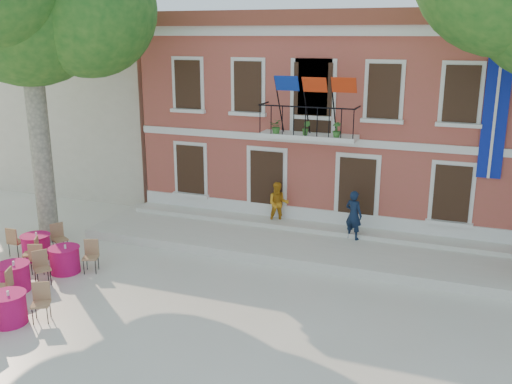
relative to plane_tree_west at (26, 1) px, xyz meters
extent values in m
plane|color=beige|center=(6.03, -2.15, -7.71)|extent=(90.00, 90.00, 0.00)
cube|color=#B0493F|center=(8.03, 7.85, -4.21)|extent=(13.00, 8.00, 7.00)
cube|color=brown|center=(8.03, 7.85, -0.46)|extent=(13.50, 8.50, 0.50)
cube|color=silver|center=(8.03, 3.90, -0.86)|extent=(13.30, 0.35, 0.35)
cube|color=silver|center=(8.03, 3.40, -4.21)|extent=(3.20, 0.90, 0.15)
cube|color=black|center=(8.03, 3.00, -3.21)|extent=(3.20, 0.04, 0.04)
cube|color=#0D1E95|center=(13.63, 3.79, -3.41)|extent=(0.70, 0.05, 3.60)
cube|color=navy|center=(7.13, 2.65, -2.46)|extent=(0.76, 0.27, 0.47)
cube|color=red|center=(8.03, 2.65, -2.46)|extent=(0.76, 0.29, 0.47)
cube|color=red|center=(8.93, 2.65, -2.46)|extent=(0.76, 0.27, 0.47)
imported|color=#26591E|center=(7.03, 3.10, -3.89)|extent=(0.43, 0.37, 0.48)
imported|color=#26591E|center=(8.03, 3.10, -3.89)|extent=(0.26, 0.21, 0.48)
imported|color=#26591E|center=(9.03, 3.10, -3.89)|extent=(0.27, 0.27, 0.48)
cube|color=beige|center=(-3.47, 8.85, -4.71)|extent=(9.00, 9.00, 6.00)
cube|color=brown|center=(-3.47, 8.85, -1.51)|extent=(9.40, 9.40, 0.40)
cube|color=silver|center=(8.03, 2.25, -7.56)|extent=(14.00, 3.40, 0.30)
cylinder|color=#A59E84|center=(0.00, 0.00, -4.38)|extent=(0.65, 0.65, 6.65)
imported|color=#0F1C33|center=(9.73, 2.96, -6.60)|extent=(0.69, 0.57, 1.62)
imported|color=orange|center=(7.00, 3.44, -6.64)|extent=(0.89, 0.80, 1.52)
cylinder|color=#C4124F|center=(3.05, -5.04, -7.33)|extent=(0.84, 0.84, 0.75)
cylinder|color=#C4124F|center=(3.05, -5.04, -6.95)|extent=(0.90, 0.90, 0.02)
cube|color=tan|center=(3.71, -4.67, -7.23)|extent=(0.57, 0.57, 0.95)
cylinder|color=#C4124F|center=(1.82, -3.55, -7.33)|extent=(0.84, 0.84, 0.75)
cylinder|color=#C4124F|center=(1.82, -3.55, -6.95)|extent=(0.90, 0.90, 0.02)
cube|color=tan|center=(2.12, -4.24, -7.23)|extent=(0.55, 0.55, 0.95)
cube|color=tan|center=(2.27, -2.95, -7.23)|extent=(0.59, 0.59, 0.95)
cylinder|color=#C4124F|center=(0.78, -1.50, -7.33)|extent=(0.84, 0.84, 0.75)
cylinder|color=#C4124F|center=(0.78, -1.50, -6.95)|extent=(0.90, 0.90, 0.02)
cube|color=tan|center=(0.03, -1.51, -7.23)|extent=(0.42, 0.42, 0.95)
cube|color=tan|center=(1.16, -2.15, -7.23)|extent=(0.57, 0.57, 0.95)
cube|color=tan|center=(1.15, -0.85, -7.23)|extent=(0.57, 0.57, 0.95)
cylinder|color=#C4124F|center=(2.30, -2.05, -7.33)|extent=(0.84, 0.84, 0.75)
cylinder|color=#C4124F|center=(2.30, -2.05, -6.95)|extent=(0.90, 0.90, 0.02)
cube|color=tan|center=(3.00, -1.76, -7.23)|extent=(0.55, 0.55, 0.95)
cube|color=tan|center=(1.61, -2.33, -7.23)|extent=(0.55, 0.55, 0.95)
camera|label=1|loc=(13.04, -14.50, -0.96)|focal=40.00mm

